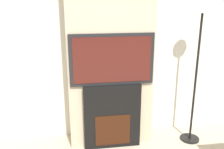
# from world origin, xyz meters

# --- Properties ---
(wall_back) EXTENTS (6.00, 0.06, 2.70)m
(wall_back) POSITION_xyz_m (0.00, 2.03, 1.35)
(wall_back) COLOR silver
(wall_back) RESTS_ON ground_plane
(chimney_breast) EXTENTS (1.12, 0.37, 2.70)m
(chimney_breast) POSITION_xyz_m (0.00, 1.81, 1.35)
(chimney_breast) COLOR #BCAD8E
(chimney_breast) RESTS_ON ground_plane
(fireplace) EXTENTS (0.76, 0.15, 0.90)m
(fireplace) POSITION_xyz_m (0.00, 1.63, 0.45)
(fireplace) COLOR black
(fireplace) RESTS_ON ground_plane
(television) EXTENTS (1.07, 0.07, 0.66)m
(television) POSITION_xyz_m (0.00, 1.62, 1.23)
(television) COLOR black
(television) RESTS_ON fireplace
(floor_lamp) EXTENTS (0.27, 0.27, 1.90)m
(floor_lamp) POSITION_xyz_m (1.14, 1.60, 1.22)
(floor_lamp) COLOR black
(floor_lamp) RESTS_ON ground_plane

